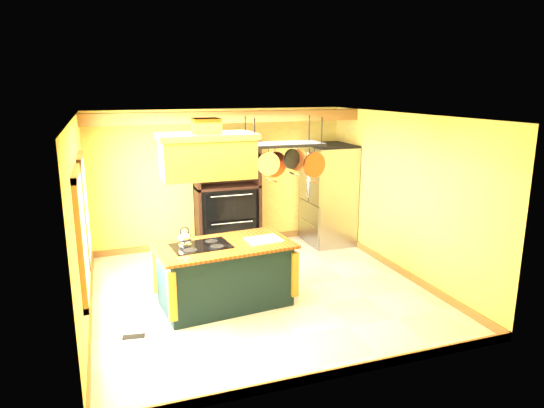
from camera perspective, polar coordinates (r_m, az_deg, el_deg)
floor at (r=7.69m, az=-1.39°, el=-10.20°), size 5.00×5.00×0.00m
ceiling at (r=7.05m, az=-1.52°, el=10.32°), size 5.00×5.00×0.00m
wall_back at (r=9.61m, az=-6.05°, el=3.01°), size 5.00×0.02×2.70m
wall_front at (r=5.03m, az=7.40°, el=-6.90°), size 5.00×0.02×2.70m
wall_left at (r=6.93m, az=-21.54°, el=-2.02°), size 0.02×5.00×2.70m
wall_right at (r=8.34m, az=15.12°, el=0.99°), size 0.02×5.00×2.70m
ceiling_beam at (r=8.68m, az=-5.01°, el=10.17°), size 5.00×0.15×0.20m
window_near at (r=6.15m, az=-21.47°, el=-3.46°), size 0.06×1.06×1.56m
window_far at (r=7.50m, az=-21.17°, el=-0.46°), size 0.06×1.06×1.56m
kitchen_island at (r=7.12m, az=-5.62°, el=-8.18°), size 2.03×1.27×1.11m
range_hood at (r=6.63m, az=-7.64°, el=5.91°), size 1.31×0.74×0.80m
pot_rack at (r=6.95m, az=1.45°, el=6.02°), size 1.20×0.55×0.87m
refrigerator at (r=9.81m, az=6.60°, el=0.90°), size 0.85×1.01×1.97m
hutch at (r=9.50m, az=-5.30°, el=-0.15°), size 1.24×0.56×2.19m
floor_register at (r=6.64m, az=-15.96°, el=-14.76°), size 0.29×0.16×0.01m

